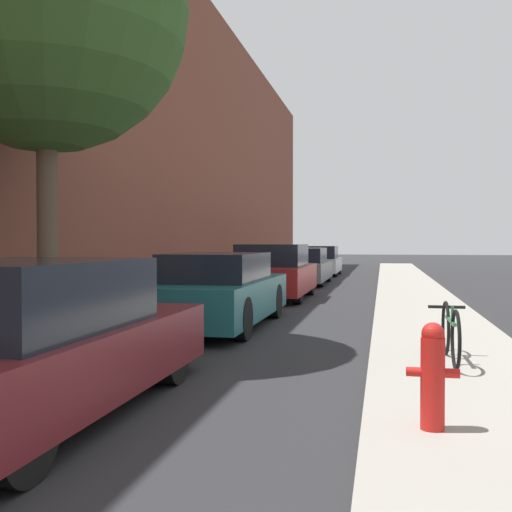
{
  "coord_description": "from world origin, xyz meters",
  "views": [
    {
      "loc": [
        2.06,
        1.31,
        1.52
      ],
      "look_at": [
        -0.02,
        11.26,
        1.29
      ],
      "focal_mm": 42.63,
      "sensor_mm": 36.0,
      "label": 1
    }
  ],
  "objects_px": {
    "street_tree_near": "(46,10)",
    "bicycle": "(450,332)",
    "parked_car_teal": "(219,291)",
    "fire_hydrant": "(433,374)",
    "parked_car_maroon": "(22,343)",
    "parked_car_grey": "(301,267)",
    "parked_car_red": "(274,273)",
    "parked_car_white": "(318,262)"
  },
  "relations": [
    {
      "from": "parked_car_maroon",
      "to": "fire_hydrant",
      "type": "bearing_deg",
      "value": -0.32
    },
    {
      "from": "parked_car_teal",
      "to": "fire_hydrant",
      "type": "distance_m",
      "value": 6.61
    },
    {
      "from": "parked_car_maroon",
      "to": "street_tree_near",
      "type": "height_order",
      "value": "street_tree_near"
    },
    {
      "from": "parked_car_red",
      "to": "parked_car_white",
      "type": "height_order",
      "value": "parked_car_red"
    },
    {
      "from": "parked_car_grey",
      "to": "parked_car_white",
      "type": "distance_m",
      "value": 5.9
    },
    {
      "from": "parked_car_red",
      "to": "bicycle",
      "type": "bearing_deg",
      "value": -66.99
    },
    {
      "from": "parked_car_teal",
      "to": "fire_hydrant",
      "type": "relative_size",
      "value": 5.79
    },
    {
      "from": "street_tree_near",
      "to": "parked_car_teal",
      "type": "bearing_deg",
      "value": 57.38
    },
    {
      "from": "fire_hydrant",
      "to": "bicycle",
      "type": "xyz_separation_m",
      "value": [
        0.41,
        2.71,
        -0.07
      ]
    },
    {
      "from": "parked_car_maroon",
      "to": "parked_car_white",
      "type": "bearing_deg",
      "value": 89.55
    },
    {
      "from": "parked_car_red",
      "to": "street_tree_near",
      "type": "xyz_separation_m",
      "value": [
        -1.75,
        -8.22,
        4.05
      ]
    },
    {
      "from": "parked_car_grey",
      "to": "street_tree_near",
      "type": "xyz_separation_m",
      "value": [
        -1.72,
        -14.04,
        4.13
      ]
    },
    {
      "from": "parked_car_white",
      "to": "street_tree_near",
      "type": "relative_size",
      "value": 0.59
    },
    {
      "from": "street_tree_near",
      "to": "bicycle",
      "type": "relative_size",
      "value": 4.06
    },
    {
      "from": "fire_hydrant",
      "to": "parked_car_teal",
      "type": "bearing_deg",
      "value": 119.18
    },
    {
      "from": "parked_car_red",
      "to": "parked_car_white",
      "type": "distance_m",
      "value": 11.71
    },
    {
      "from": "parked_car_teal",
      "to": "fire_hydrant",
      "type": "bearing_deg",
      "value": -60.82
    },
    {
      "from": "parked_car_maroon",
      "to": "parked_car_teal",
      "type": "distance_m",
      "value": 5.76
    },
    {
      "from": "parked_car_teal",
      "to": "parked_car_white",
      "type": "bearing_deg",
      "value": 90.06
    },
    {
      "from": "parked_car_maroon",
      "to": "parked_car_teal",
      "type": "bearing_deg",
      "value": 88.05
    },
    {
      "from": "parked_car_grey",
      "to": "parked_car_white",
      "type": "relative_size",
      "value": 1.18
    },
    {
      "from": "parked_car_maroon",
      "to": "parked_car_grey",
      "type": "distance_m",
      "value": 17.07
    },
    {
      "from": "street_tree_near",
      "to": "fire_hydrant",
      "type": "relative_size",
      "value": 8.26
    },
    {
      "from": "street_tree_near",
      "to": "parked_car_red",
      "type": "bearing_deg",
      "value": 78.02
    },
    {
      "from": "parked_car_teal",
      "to": "fire_hydrant",
      "type": "xyz_separation_m",
      "value": [
        3.22,
        -5.77,
        -0.11
      ]
    },
    {
      "from": "parked_car_grey",
      "to": "street_tree_near",
      "type": "height_order",
      "value": "street_tree_near"
    },
    {
      "from": "parked_car_grey",
      "to": "bicycle",
      "type": "xyz_separation_m",
      "value": [
        3.67,
        -14.38,
        -0.16
      ]
    },
    {
      "from": "parked_car_maroon",
      "to": "parked_car_grey",
      "type": "height_order",
      "value": "parked_car_maroon"
    },
    {
      "from": "parked_car_maroon",
      "to": "fire_hydrant",
      "type": "distance_m",
      "value": 3.42
    },
    {
      "from": "parked_car_white",
      "to": "parked_car_red",
      "type": "bearing_deg",
      "value": -89.92
    },
    {
      "from": "parked_car_teal",
      "to": "parked_car_white",
      "type": "distance_m",
      "value": 17.21
    },
    {
      "from": "parked_car_maroon",
      "to": "parked_car_red",
      "type": "bearing_deg",
      "value": 89.01
    },
    {
      "from": "parked_car_teal",
      "to": "parked_car_red",
      "type": "distance_m",
      "value": 5.49
    },
    {
      "from": "bicycle",
      "to": "parked_car_white",
      "type": "bearing_deg",
      "value": 99.53
    },
    {
      "from": "parked_car_white",
      "to": "street_tree_near",
      "type": "distance_m",
      "value": 20.43
    },
    {
      "from": "parked_car_grey",
      "to": "fire_hydrant",
      "type": "height_order",
      "value": "parked_car_grey"
    },
    {
      "from": "parked_car_red",
      "to": "fire_hydrant",
      "type": "bearing_deg",
      "value": -74.03
    },
    {
      "from": "parked_car_white",
      "to": "parked_car_maroon",
      "type": "bearing_deg",
      "value": -90.45
    },
    {
      "from": "parked_car_red",
      "to": "parked_car_grey",
      "type": "distance_m",
      "value": 5.82
    },
    {
      "from": "parked_car_maroon",
      "to": "street_tree_near",
      "type": "xyz_separation_m",
      "value": [
        -1.55,
        3.03,
        4.1
      ]
    },
    {
      "from": "parked_car_white",
      "to": "fire_hydrant",
      "type": "relative_size",
      "value": 4.89
    },
    {
      "from": "parked_car_maroon",
      "to": "parked_car_teal",
      "type": "xyz_separation_m",
      "value": [
        0.2,
        5.76,
        -0.01
      ]
    }
  ]
}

